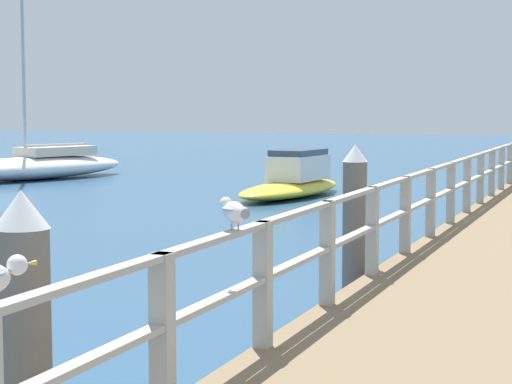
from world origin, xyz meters
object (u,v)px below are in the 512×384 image
(dock_piling_near, at_px, (25,368))
(boat_3, at_px, (36,166))
(seagull_background, at_px, (234,211))
(boat_6, at_px, (293,181))
(dock_piling_far, at_px, (354,225))

(dock_piling_near, distance_m, boat_3, 25.37)
(boat_3, bearing_deg, dock_piling_near, 142.77)
(seagull_background, distance_m, boat_6, 17.40)
(dock_piling_far, xyz_separation_m, boat_6, (-5.10, 12.11, -0.55))
(dock_piling_near, xyz_separation_m, seagull_background, (0.37, 1.87, 0.64))
(dock_piling_near, bearing_deg, seagull_background, 78.69)
(dock_piling_near, distance_m, boat_6, 19.05)
(dock_piling_near, bearing_deg, dock_piling_far, 90.00)
(boat_3, height_order, boat_6, boat_3)
(seagull_background, bearing_deg, dock_piling_near, -145.04)
(seagull_background, bearing_deg, boat_3, 85.25)
(dock_piling_far, bearing_deg, boat_3, 135.80)
(dock_piling_near, distance_m, dock_piling_far, 6.23)
(dock_piling_far, xyz_separation_m, seagull_background, (0.37, -4.36, 0.64))
(dock_piling_near, height_order, boat_6, dock_piling_near)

